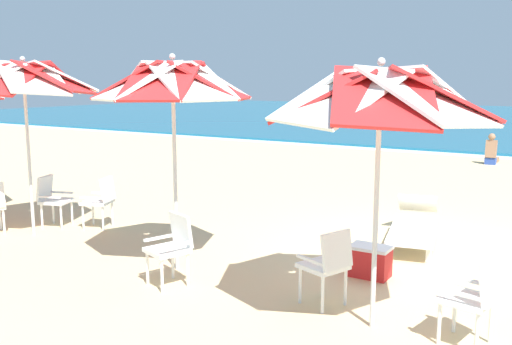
{
  "coord_description": "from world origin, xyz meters",
  "views": [
    {
      "loc": [
        2.16,
        -7.74,
        2.46
      ],
      "look_at": [
        -2.49,
        -0.23,
        1.0
      ],
      "focal_mm": 39.48,
      "sensor_mm": 36.0,
      "label": 1
    }
  ],
  "objects": [
    {
      "name": "ground_plane",
      "position": [
        0.0,
        0.0,
        0.0
      ],
      "size": [
        80.0,
        80.0,
        0.0
      ],
      "primitive_type": "plane",
      "color": "#D3B784"
    },
    {
      "name": "beach_umbrella_0",
      "position": [
        0.34,
        -2.58,
        2.29
      ],
      "size": [
        2.24,
        2.24,
        2.67
      ],
      "color": "silver",
      "rests_on": "ground"
    },
    {
      "name": "plastic_chair_0",
      "position": [
        -0.27,
        -2.35,
        0.5
      ],
      "size": [
        0.59,
        0.56,
        0.87
      ],
      "color": "white",
      "rests_on": "ground"
    },
    {
      "name": "plastic_chair_1",
      "position": [
        1.28,
        -2.49,
        0.5
      ],
      "size": [
        0.54,
        0.51,
        0.87
      ],
      "color": "white",
      "rests_on": "ground"
    },
    {
      "name": "beach_umbrella_1",
      "position": [
        -2.46,
        -2.26,
        2.41
      ],
      "size": [
        2.02,
        2.02,
        2.78
      ],
      "color": "silver",
      "rests_on": "ground"
    },
    {
      "name": "plastic_chair_2",
      "position": [
        -2.14,
        -2.72,
        0.5
      ],
      "size": [
        0.56,
        0.58,
        0.87
      ],
      "color": "white",
      "rests_on": "ground"
    },
    {
      "name": "beach_umbrella_2",
      "position": [
        -5.47,
        -2.19,
        2.45
      ],
      "size": [
        2.23,
        2.23,
        2.81
      ],
      "color": "silver",
      "rests_on": "ground"
    },
    {
      "name": "plastic_chair_3",
      "position": [
        -5.64,
        -1.67,
        0.5
      ],
      "size": [
        0.59,
        0.57,
        0.87
      ],
      "color": "white",
      "rests_on": "ground"
    },
    {
      "name": "plastic_chair_5",
      "position": [
        -4.88,
        -1.3,
        0.5
      ],
      "size": [
        0.59,
        0.57,
        0.87
      ],
      "color": "white",
      "rests_on": "ground"
    },
    {
      "name": "sun_lounger_1",
      "position": [
        -0.17,
        0.58,
        0.28
      ],
      "size": [
        1.07,
        2.23,
        0.62
      ],
      "color": "white",
      "rests_on": "ground"
    },
    {
      "name": "cooler_box",
      "position": [
        -0.2,
        -1.19,
        0.2
      ],
      "size": [
        0.5,
        0.34,
        0.4
      ],
      "color": "red",
      "rests_on": "ground"
    },
    {
      "name": "beachgoer_seated",
      "position": [
        -0.6,
        9.96,
        0.29
      ],
      "size": [
        0.3,
        0.93,
        0.92
      ],
      "color": "#2D4CA5",
      "rests_on": "ground"
    }
  ]
}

